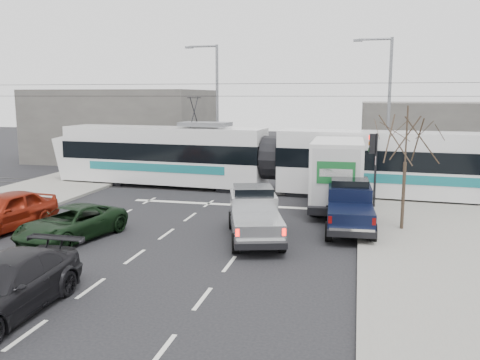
% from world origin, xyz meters
% --- Properties ---
extents(ground, '(120.00, 120.00, 0.00)m').
position_xyz_m(ground, '(0.00, 0.00, 0.00)').
color(ground, black).
rests_on(ground, ground).
extents(sidewalk_right, '(6.00, 60.00, 0.15)m').
position_xyz_m(sidewalk_right, '(9.00, 0.00, 0.07)').
color(sidewalk_right, gray).
rests_on(sidewalk_right, ground).
extents(rails, '(60.00, 1.60, 0.03)m').
position_xyz_m(rails, '(0.00, 10.00, 0.01)').
color(rails, '#33302D').
rests_on(rails, ground).
extents(building_left, '(14.00, 10.00, 6.00)m').
position_xyz_m(building_left, '(-14.00, 22.00, 3.00)').
color(building_left, '#64605B').
rests_on(building_left, ground).
extents(building_right, '(12.00, 10.00, 5.00)m').
position_xyz_m(building_right, '(12.00, 24.00, 2.50)').
color(building_right, '#64605B').
rests_on(building_right, ground).
extents(bare_tree, '(2.40, 2.40, 5.00)m').
position_xyz_m(bare_tree, '(7.60, 2.50, 3.79)').
color(bare_tree, '#47382B').
rests_on(bare_tree, ground).
extents(traffic_signal, '(0.44, 0.44, 3.60)m').
position_xyz_m(traffic_signal, '(6.47, 6.50, 2.74)').
color(traffic_signal, black).
rests_on(traffic_signal, ground).
extents(street_lamp_near, '(2.38, 0.25, 9.00)m').
position_xyz_m(street_lamp_near, '(7.31, 14.00, 5.11)').
color(street_lamp_near, slate).
rests_on(street_lamp_near, ground).
extents(street_lamp_far, '(2.38, 0.25, 9.00)m').
position_xyz_m(street_lamp_far, '(-4.19, 16.00, 5.11)').
color(street_lamp_far, slate).
rests_on(street_lamp_far, ground).
extents(catenary, '(60.00, 0.20, 7.00)m').
position_xyz_m(catenary, '(0.00, 10.00, 3.88)').
color(catenary, black).
rests_on(catenary, ground).
extents(tram, '(26.60, 4.74, 5.40)m').
position_xyz_m(tram, '(0.88, 10.03, 1.92)').
color(tram, white).
rests_on(tram, ground).
extents(silver_pickup, '(3.20, 5.58, 1.92)m').
position_xyz_m(silver_pickup, '(1.85, 0.39, 0.96)').
color(silver_pickup, black).
rests_on(silver_pickup, ground).
extents(box_truck, '(2.45, 6.91, 3.44)m').
position_xyz_m(box_truck, '(4.80, 6.40, 1.70)').
color(box_truck, black).
rests_on(box_truck, ground).
extents(navy_pickup, '(2.12, 4.98, 2.06)m').
position_xyz_m(navy_pickup, '(5.48, 2.38, 1.02)').
color(navy_pickup, black).
rests_on(navy_pickup, ground).
extents(green_car, '(3.15, 5.05, 1.30)m').
position_xyz_m(green_car, '(-4.99, -1.57, 0.65)').
color(green_car, black).
rests_on(green_car, ground).
extents(red_car, '(2.60, 5.03, 1.64)m').
position_xyz_m(red_car, '(-8.38, -1.02, 0.82)').
color(red_car, maroon).
rests_on(red_car, ground).
extents(dark_car, '(2.07, 5.09, 1.48)m').
position_xyz_m(dark_car, '(-2.92, -8.11, 0.74)').
color(dark_car, black).
rests_on(dark_car, ground).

